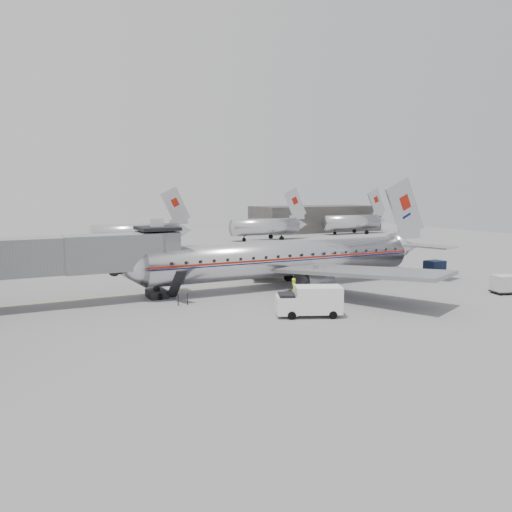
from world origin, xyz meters
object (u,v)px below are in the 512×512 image
at_px(airliner, 291,258).
at_px(ramp_worker, 294,289).
at_px(baggage_cart_navy, 435,268).
at_px(baggage_cart_white, 505,284).
at_px(service_van, 310,301).

relative_size(airliner, ramp_worker, 18.31).
distance_m(baggage_cart_navy, ramp_worker, 21.04).
height_order(airliner, baggage_cart_navy, airliner).
xyz_separation_m(airliner, baggage_cart_navy, (17.70, -2.03, -1.89)).
bearing_deg(baggage_cart_white, airliner, 158.10).
distance_m(airliner, baggage_cart_navy, 17.92).
relative_size(service_van, baggage_cart_white, 2.06).
distance_m(baggage_cart_white, ramp_worker, 20.00).
distance_m(service_van, ramp_worker, 5.96).
relative_size(airliner, baggage_cart_white, 13.74).
height_order(airliner, ramp_worker, airliner).
xyz_separation_m(baggage_cart_navy, ramp_worker, (-20.72, -3.68, 0.05)).
xyz_separation_m(baggage_cart_navy, baggage_cart_white, (-1.84, -10.29, 0.01)).
relative_size(service_van, baggage_cart_navy, 2.38).
relative_size(baggage_cart_white, ramp_worker, 1.33).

